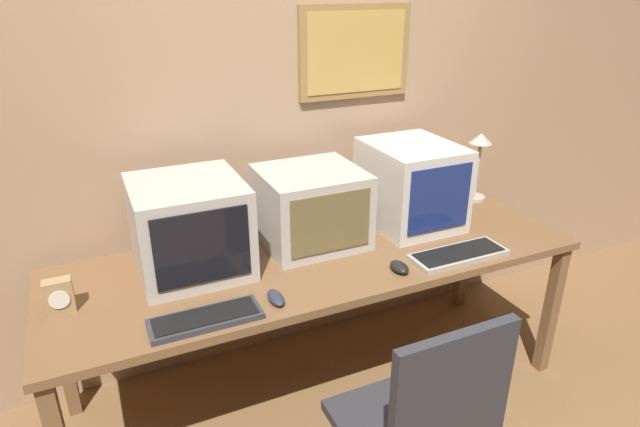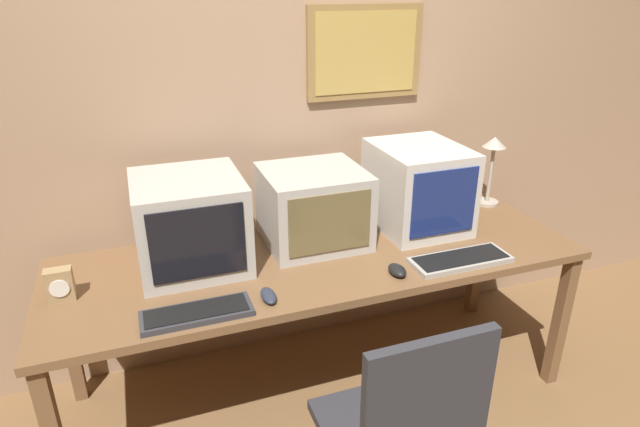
{
  "view_description": "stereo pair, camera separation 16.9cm",
  "coord_description": "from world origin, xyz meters",
  "px_view_note": "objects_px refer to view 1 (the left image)",
  "views": [
    {
      "loc": [
        -0.87,
        -1.04,
        1.87
      ],
      "look_at": [
        0.0,
        0.87,
        0.95
      ],
      "focal_mm": 30.0,
      "sensor_mm": 36.0,
      "label": 1
    },
    {
      "loc": [
        -0.72,
        -1.11,
        1.87
      ],
      "look_at": [
        0.0,
        0.87,
        0.95
      ],
      "focal_mm": 30.0,
      "sensor_mm": 36.0,
      "label": 2
    }
  ],
  "objects_px": {
    "monitor_center": "(311,207)",
    "mouse_near_keyboard": "(276,298)",
    "monitor_right": "(411,184)",
    "keyboard_side": "(458,254)",
    "mouse_far_corner": "(399,267)",
    "desk_lamp": "(479,154)",
    "desk_clock": "(59,296)",
    "monitor_left": "(190,226)",
    "keyboard_main": "(206,319)"
  },
  "relations": [
    {
      "from": "monitor_center",
      "to": "monitor_right",
      "type": "relative_size",
      "value": 0.94
    },
    {
      "from": "monitor_center",
      "to": "monitor_right",
      "type": "bearing_deg",
      "value": -0.73
    },
    {
      "from": "mouse_near_keyboard",
      "to": "mouse_far_corner",
      "type": "height_order",
      "value": "mouse_far_corner"
    },
    {
      "from": "monitor_left",
      "to": "keyboard_main",
      "type": "relative_size",
      "value": 1.16
    },
    {
      "from": "monitor_left",
      "to": "mouse_far_corner",
      "type": "xyz_separation_m",
      "value": [
        0.78,
        -0.39,
        -0.17
      ]
    },
    {
      "from": "monitor_right",
      "to": "mouse_far_corner",
      "type": "relative_size",
      "value": 4.49
    },
    {
      "from": "monitor_right",
      "to": "keyboard_main",
      "type": "bearing_deg",
      "value": -159.26
    },
    {
      "from": "desk_clock",
      "to": "desk_lamp",
      "type": "distance_m",
      "value": 2.14
    },
    {
      "from": "monitor_center",
      "to": "keyboard_side",
      "type": "distance_m",
      "value": 0.69
    },
    {
      "from": "monitor_right",
      "to": "desk_lamp",
      "type": "relative_size",
      "value": 1.27
    },
    {
      "from": "keyboard_side",
      "to": "desk_lamp",
      "type": "relative_size",
      "value": 1.18
    },
    {
      "from": "monitor_center",
      "to": "mouse_near_keyboard",
      "type": "relative_size",
      "value": 3.77
    },
    {
      "from": "monitor_center",
      "to": "monitor_right",
      "type": "xyz_separation_m",
      "value": [
        0.53,
        -0.01,
        0.03
      ]
    },
    {
      "from": "monitor_center",
      "to": "monitor_right",
      "type": "height_order",
      "value": "monitor_right"
    },
    {
      "from": "monitor_center",
      "to": "monitor_right",
      "type": "distance_m",
      "value": 0.54
    },
    {
      "from": "monitor_left",
      "to": "keyboard_side",
      "type": "xyz_separation_m",
      "value": [
        1.08,
        -0.39,
        -0.18
      ]
    },
    {
      "from": "monitor_left",
      "to": "keyboard_side",
      "type": "relative_size",
      "value": 1.05
    },
    {
      "from": "mouse_far_corner",
      "to": "desk_clock",
      "type": "bearing_deg",
      "value": 168.41
    },
    {
      "from": "keyboard_side",
      "to": "mouse_far_corner",
      "type": "distance_m",
      "value": 0.31
    },
    {
      "from": "keyboard_main",
      "to": "desk_lamp",
      "type": "bearing_deg",
      "value": 18.29
    },
    {
      "from": "keyboard_side",
      "to": "mouse_far_corner",
      "type": "height_order",
      "value": "mouse_far_corner"
    },
    {
      "from": "mouse_far_corner",
      "to": "desk_lamp",
      "type": "relative_size",
      "value": 0.28
    },
    {
      "from": "monitor_left",
      "to": "mouse_near_keyboard",
      "type": "distance_m",
      "value": 0.49
    },
    {
      "from": "mouse_near_keyboard",
      "to": "desk_clock",
      "type": "distance_m",
      "value": 0.79
    },
    {
      "from": "desk_clock",
      "to": "desk_lamp",
      "type": "height_order",
      "value": "desk_lamp"
    },
    {
      "from": "desk_clock",
      "to": "keyboard_main",
      "type": "bearing_deg",
      "value": -31.48
    },
    {
      "from": "monitor_right",
      "to": "desk_lamp",
      "type": "distance_m",
      "value": 0.52
    },
    {
      "from": "keyboard_main",
      "to": "desk_clock",
      "type": "distance_m",
      "value": 0.55
    },
    {
      "from": "monitor_right",
      "to": "monitor_center",
      "type": "bearing_deg",
      "value": 179.27
    },
    {
      "from": "monitor_center",
      "to": "desk_clock",
      "type": "height_order",
      "value": "monitor_center"
    },
    {
      "from": "monitor_center",
      "to": "mouse_near_keyboard",
      "type": "xyz_separation_m",
      "value": [
        -0.33,
        -0.42,
        -0.16
      ]
    },
    {
      "from": "keyboard_side",
      "to": "mouse_near_keyboard",
      "type": "relative_size",
      "value": 3.72
    },
    {
      "from": "keyboard_main",
      "to": "desk_lamp",
      "type": "xyz_separation_m",
      "value": [
        1.65,
        0.54,
        0.25
      ]
    },
    {
      "from": "monitor_center",
      "to": "keyboard_side",
      "type": "xyz_separation_m",
      "value": [
        0.53,
        -0.42,
        -0.16
      ]
    },
    {
      "from": "desk_lamp",
      "to": "monitor_center",
      "type": "bearing_deg",
      "value": -174.19
    },
    {
      "from": "desk_clock",
      "to": "keyboard_side",
      "type": "bearing_deg",
      "value": -9.4
    },
    {
      "from": "monitor_left",
      "to": "mouse_near_keyboard",
      "type": "relative_size",
      "value": 3.92
    },
    {
      "from": "keyboard_main",
      "to": "mouse_near_keyboard",
      "type": "distance_m",
      "value": 0.27
    },
    {
      "from": "monitor_center",
      "to": "desk_clock",
      "type": "bearing_deg",
      "value": -171.91
    },
    {
      "from": "keyboard_main",
      "to": "desk_clock",
      "type": "relative_size",
      "value": 3.07
    },
    {
      "from": "monitor_right",
      "to": "desk_clock",
      "type": "bearing_deg",
      "value": -174.83
    },
    {
      "from": "monitor_left",
      "to": "monitor_right",
      "type": "height_order",
      "value": "monitor_right"
    },
    {
      "from": "monitor_right",
      "to": "desk_clock",
      "type": "xyz_separation_m",
      "value": [
        -1.61,
        -0.15,
        -0.14
      ]
    },
    {
      "from": "monitor_right",
      "to": "mouse_near_keyboard",
      "type": "xyz_separation_m",
      "value": [
        -0.86,
        -0.41,
        -0.19
      ]
    },
    {
      "from": "monitor_left",
      "to": "desk_clock",
      "type": "distance_m",
      "value": 0.54
    },
    {
      "from": "keyboard_main",
      "to": "monitor_center",
      "type": "bearing_deg",
      "value": 35.95
    },
    {
      "from": "mouse_near_keyboard",
      "to": "desk_clock",
      "type": "xyz_separation_m",
      "value": [
        -0.74,
        0.27,
        0.05
      ]
    },
    {
      "from": "monitor_right",
      "to": "desk_clock",
      "type": "height_order",
      "value": "monitor_right"
    },
    {
      "from": "monitor_right",
      "to": "keyboard_side",
      "type": "xyz_separation_m",
      "value": [
        -0.01,
        -0.41,
        -0.19
      ]
    },
    {
      "from": "mouse_near_keyboard",
      "to": "desk_lamp",
      "type": "height_order",
      "value": "desk_lamp"
    }
  ]
}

